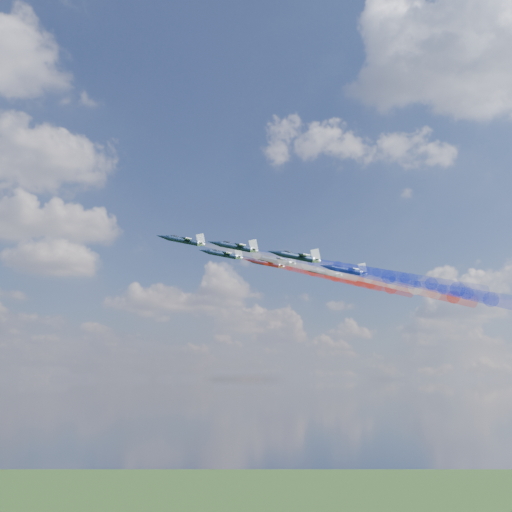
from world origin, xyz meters
TOP-DOWN VIEW (x-y plane):
  - jet_lead at (-12.91, 14.48)m, footprint 14.00×12.49m
  - trail_lead at (9.25, 7.52)m, footprint 36.41×15.14m
  - jet_inner_left at (-4.90, 3.81)m, footprint 14.00×12.49m
  - trail_inner_left at (17.26, -3.14)m, footprint 36.41×15.14m
  - jet_inner_right at (0.86, 22.48)m, footprint 14.00×12.49m
  - trail_inner_right at (23.02, 15.53)m, footprint 36.41×15.14m
  - jet_outer_left at (2.30, -9.72)m, footprint 14.00×12.49m
  - trail_outer_left at (24.46, -16.68)m, footprint 36.41×15.14m
  - jet_center_third at (8.94, 10.31)m, footprint 14.00×12.49m
  - trail_center_third at (31.10, 3.35)m, footprint 36.41×15.14m
  - jet_outer_right at (16.21, 27.61)m, footprint 14.00×12.49m
  - trail_outer_right at (38.37, 20.66)m, footprint 36.41×15.14m
  - jet_rear_left at (19.07, -3.62)m, footprint 14.00×12.49m
  - trail_rear_left at (41.23, -10.57)m, footprint 36.41×15.14m
  - jet_rear_right at (24.95, 13.52)m, footprint 14.00×12.49m
  - trail_rear_right at (47.10, 6.57)m, footprint 36.41×15.14m

SIDE VIEW (x-z plane):
  - trail_rear_left at x=41.23m, z-range 159.16..169.04m
  - trail_outer_left at x=24.46m, z-range 159.58..169.47m
  - trail_rear_right at x=47.10m, z-range 161.85..171.74m
  - jet_rear_left at x=19.07m, z-range 164.77..170.66m
  - trail_center_third at x=31.10m, z-range 162.83..172.72m
  - jet_outer_left at x=2.30m, z-range 165.20..171.09m
  - trail_inner_left at x=17.26m, z-range 163.49..173.38m
  - jet_rear_right at x=24.95m, z-range 167.47..173.35m
  - trail_outer_right at x=38.37m, z-range 165.67..175.56m
  - trail_inner_right at x=23.02m, z-range 165.72..175.61m
  - trail_lead at x=9.25m, z-range 166.16..176.05m
  - jet_center_third at x=8.94m, z-range 168.45..174.33m
  - jet_inner_left at x=-4.90m, z-range 169.11..174.99m
  - jet_outer_right at x=16.21m, z-range 171.29..177.17m
  - jet_inner_right at x=0.86m, z-range 171.34..177.23m
  - jet_lead at x=-12.91m, z-range 171.78..177.66m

